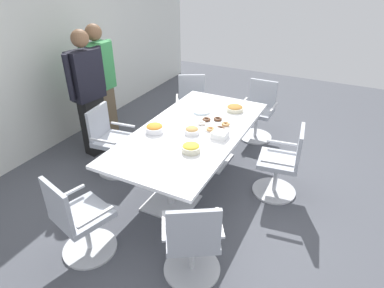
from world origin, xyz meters
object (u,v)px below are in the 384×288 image
at_px(office_chair_1, 192,107).
at_px(office_chair_3, 79,222).
at_px(office_chair_2, 111,143).
at_px(person_standing_0, 89,93).
at_px(donut_platter, 214,124).
at_px(napkin_pile, 220,135).
at_px(office_chair_0, 258,113).
at_px(snack_bowl_chips_orange, 155,128).
at_px(snack_bowl_chips_yellow, 191,148).
at_px(snack_bowl_pretzels, 235,108).
at_px(office_chair_5, 282,165).
at_px(person_standing_1, 101,84).
at_px(plate_stack, 201,111).
at_px(snack_bowl_cookies, 192,130).
at_px(conference_table, 192,139).
at_px(office_chair_4, 192,243).

relative_size(office_chair_1, office_chair_3, 1.00).
xyz_separation_m(office_chair_2, person_standing_0, (0.27, 0.53, 0.54)).
height_order(donut_platter, napkin_pile, napkin_pile).
distance_m(office_chair_0, snack_bowl_chips_orange, 2.03).
bearing_deg(office_chair_2, snack_bowl_chips_yellow, 73.72).
distance_m(office_chair_1, snack_bowl_pretzels, 1.16).
bearing_deg(snack_bowl_chips_yellow, office_chair_5, -50.47).
xyz_separation_m(office_chair_1, office_chair_3, (-2.93, -0.28, 0.00)).
bearing_deg(snack_bowl_chips_orange, donut_platter, -50.00).
height_order(office_chair_1, person_standing_1, person_standing_1).
height_order(office_chair_0, plate_stack, office_chair_0).
height_order(office_chair_0, office_chair_3, same).
relative_size(office_chair_5, napkin_pile, 5.20).
distance_m(office_chair_1, person_standing_1, 1.51).
bearing_deg(person_standing_0, office_chair_1, 153.21).
relative_size(office_chair_0, office_chair_2, 1.00).
xyz_separation_m(snack_bowl_cookies, donut_platter, (0.31, -0.15, -0.02)).
bearing_deg(donut_platter, snack_bowl_chips_orange, 130.00).
xyz_separation_m(conference_table, office_chair_2, (-0.25, 1.09, -0.22)).
relative_size(office_chair_2, person_standing_1, 0.51).
bearing_deg(conference_table, snack_bowl_pretzels, -18.84).
height_order(person_standing_1, napkin_pile, person_standing_1).
xyz_separation_m(office_chair_0, napkin_pile, (-1.62, 0.00, 0.38)).
bearing_deg(person_standing_1, snack_bowl_chips_yellow, 69.25).
distance_m(office_chair_3, snack_bowl_pretzels, 2.48).
bearing_deg(person_standing_1, office_chair_2, 47.49).
bearing_deg(office_chair_4, conference_table, 85.59).
bearing_deg(person_standing_0, snack_bowl_chips_orange, 86.62).
relative_size(office_chair_2, snack_bowl_cookies, 5.14).
bearing_deg(plate_stack, office_chair_4, -156.58).
relative_size(office_chair_2, office_chair_3, 1.00).
relative_size(person_standing_0, plate_stack, 7.87).
relative_size(person_standing_0, snack_bowl_chips_yellow, 8.62).
bearing_deg(snack_bowl_chips_yellow, office_chair_0, -4.47).
distance_m(office_chair_2, snack_bowl_cookies, 1.21).
bearing_deg(plate_stack, office_chair_5, -102.34).
bearing_deg(snack_bowl_cookies, person_standing_0, 86.42).
distance_m(conference_table, office_chair_2, 1.14).
height_order(snack_bowl_pretzels, snack_bowl_chips_orange, snack_bowl_chips_orange).
relative_size(office_chair_4, person_standing_1, 0.51).
xyz_separation_m(conference_table, snack_bowl_cookies, (-0.08, -0.04, 0.17)).
bearing_deg(napkin_pile, office_chair_2, 98.66).
bearing_deg(napkin_pile, office_chair_3, 153.49).
xyz_separation_m(person_standing_0, plate_stack, (0.50, -1.51, -0.18)).
bearing_deg(office_chair_4, plate_stack, 81.92).
bearing_deg(office_chair_1, office_chair_2, 46.79).
distance_m(office_chair_1, office_chair_2, 1.64).
xyz_separation_m(conference_table, plate_stack, (0.52, 0.12, 0.14)).
bearing_deg(person_standing_1, plate_stack, 97.61).
bearing_deg(office_chair_2, napkin_pile, 91.42).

